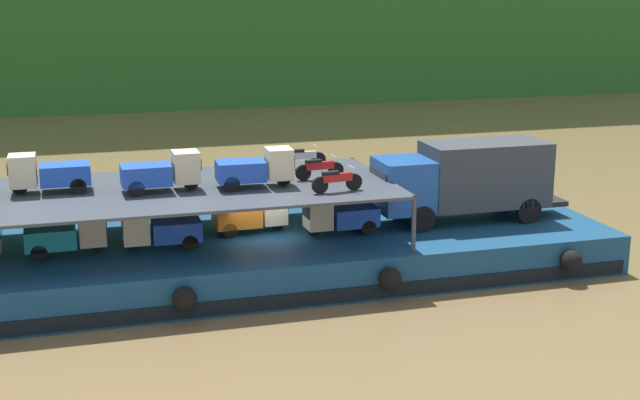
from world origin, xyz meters
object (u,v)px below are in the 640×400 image
object	(u,v)px
mini_truck_lower_bow	(339,216)
mini_truck_upper_bow	(256,168)
covered_lorry	(466,179)
motorcycle_upper_stbd	(302,157)
motorcycle_upper_port	(337,180)
mini_truck_lower_aft	(67,235)
motorcycle_upper_centre	(319,168)
mini_truck_upper_fore	(162,172)
mini_truck_upper_mid	(48,173)
mini_truck_lower_mid	(160,230)
cargo_barge	(264,255)
mini_truck_lower_fore	(252,214)

from	to	relation	value
mini_truck_lower_bow	mini_truck_upper_bow	world-z (taller)	mini_truck_upper_bow
covered_lorry	mini_truck_upper_bow	size ratio (longest dim) A/B	2.84
mini_truck_upper_bow	motorcycle_upper_stbd	bearing A→B (deg)	48.22
mini_truck_upper_bow	motorcycle_upper_port	size ratio (longest dim) A/B	1.46
mini_truck_lower_aft	motorcycle_upper_centre	distance (m)	9.31
mini_truck_upper_fore	mini_truck_lower_bow	bearing A→B (deg)	-2.12
mini_truck_upper_bow	mini_truck_upper_mid	bearing A→B (deg)	170.28
mini_truck_lower_bow	mini_truck_lower_aft	bearing A→B (deg)	178.77
mini_truck_lower_aft	mini_truck_lower_bow	size ratio (longest dim) A/B	0.99
mini_truck_lower_mid	mini_truck_upper_fore	xyz separation A→B (m)	(0.18, 0.27, 2.00)
cargo_barge	motorcycle_upper_centre	xyz separation A→B (m)	(2.17, 0.04, 3.18)
covered_lorry	motorcycle_upper_port	world-z (taller)	covered_lorry
mini_truck_lower_fore	mini_truck_lower_bow	distance (m)	3.30
mini_truck_lower_mid	mini_truck_lower_fore	bearing A→B (deg)	18.23
cargo_barge	motorcycle_upper_stbd	xyz separation A→B (m)	(2.08, 2.14, 3.18)
mini_truck_lower_bow	mini_truck_lower_mid	bearing A→B (deg)	-179.71
mini_truck_lower_mid	motorcycle_upper_stbd	size ratio (longest dim) A/B	1.45
mini_truck_upper_fore	motorcycle_upper_centre	world-z (taller)	mini_truck_upper_fore
mini_truck_lower_mid	motorcycle_upper_stbd	world-z (taller)	motorcycle_upper_stbd
mini_truck_upper_mid	cargo_barge	bearing A→B (deg)	-5.05
cargo_barge	motorcycle_upper_stbd	size ratio (longest dim) A/B	13.75
covered_lorry	motorcycle_upper_centre	bearing A→B (deg)	178.31
mini_truck_upper_bow	mini_truck_lower_fore	bearing A→B (deg)	88.24
mini_truck_upper_fore	motorcycle_upper_port	bearing A→B (deg)	-17.17
mini_truck_lower_bow	mini_truck_upper_bow	distance (m)	3.72
mini_truck_lower_mid	motorcycle_upper_centre	bearing A→B (deg)	5.51
mini_truck_upper_bow	motorcycle_upper_port	bearing A→B (deg)	-30.81
motorcycle_upper_port	motorcycle_upper_centre	size ratio (longest dim) A/B	1.00
mini_truck_lower_aft	motorcycle_upper_centre	xyz separation A→B (m)	(9.14, 0.33, 1.74)
mini_truck_lower_bow	motorcycle_upper_stbd	size ratio (longest dim) A/B	1.46
mini_truck_lower_aft	mini_truck_lower_mid	world-z (taller)	same
mini_truck_lower_fore	motorcycle_upper_centre	distance (m)	3.08
covered_lorry	motorcycle_upper_stbd	bearing A→B (deg)	159.21
mini_truck_lower_mid	mini_truck_upper_mid	bearing A→B (deg)	161.73
covered_lorry	motorcycle_upper_stbd	xyz separation A→B (m)	(-6.01, 2.28, 0.74)
mini_truck_lower_aft	mini_truck_lower_fore	world-z (taller)	same
covered_lorry	mini_truck_upper_bow	xyz separation A→B (m)	(-8.43, -0.42, 1.00)
cargo_barge	mini_truck_upper_mid	bearing A→B (deg)	174.95
motorcycle_upper_port	mini_truck_upper_mid	bearing A→B (deg)	164.20
covered_lorry	motorcycle_upper_port	distance (m)	6.25
mini_truck_lower_aft	mini_truck_upper_fore	bearing A→B (deg)	0.47
mini_truck_lower_mid	mini_truck_lower_bow	xyz separation A→B (m)	(6.61, 0.03, 0.00)
mini_truck_lower_aft	mini_truck_upper_fore	xyz separation A→B (m)	(3.33, 0.03, 2.00)
motorcycle_upper_centre	mini_truck_upper_bow	bearing A→B (deg)	-166.64
cargo_barge	mini_truck_upper_mid	size ratio (longest dim) A/B	9.54
mini_truck_lower_mid	motorcycle_upper_centre	world-z (taller)	motorcycle_upper_centre
covered_lorry	motorcycle_upper_centre	distance (m)	5.97
mini_truck_lower_bow	cargo_barge	bearing A→B (deg)	169.70
mini_truck_lower_mid	mini_truck_lower_fore	size ratio (longest dim) A/B	0.99
motorcycle_upper_stbd	motorcycle_upper_port	bearing A→B (deg)	-88.37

